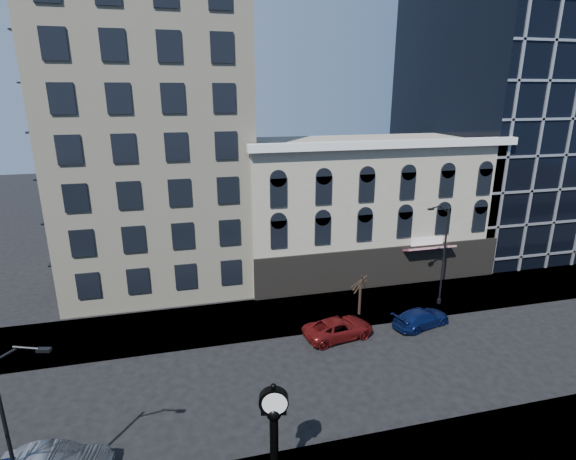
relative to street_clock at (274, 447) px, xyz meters
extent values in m
plane|color=black|center=(1.41, 7.22, -2.55)|extent=(160.00, 160.00, 0.00)
cube|color=gray|center=(1.41, 15.22, -2.49)|extent=(160.00, 6.00, 0.12)
cube|color=beige|center=(-4.59, 26.22, 16.45)|extent=(15.00, 15.00, 38.00)
cube|color=#A19A85|center=(13.41, 23.22, 3.45)|extent=(22.00, 10.00, 12.00)
cube|color=white|center=(13.41, 18.02, 9.65)|extent=(22.60, 0.80, 0.60)
cube|color=black|center=(13.41, 18.17, -0.75)|extent=(22.00, 0.30, 3.60)
cube|color=maroon|center=(17.41, 17.62, 0.85)|extent=(4.50, 1.18, 0.55)
cube|color=black|center=(33.41, 28.22, 11.45)|extent=(20.00, 20.00, 28.00)
cylinder|color=black|center=(0.00, 0.00, -0.10)|extent=(0.35, 0.35, 3.21)
sphere|color=black|center=(0.00, 0.00, 1.61)|extent=(0.62, 0.62, 0.62)
cube|color=black|center=(0.00, 0.00, 1.73)|extent=(1.03, 0.45, 0.28)
cylinder|color=black|center=(0.00, 0.00, 2.17)|extent=(1.20, 0.60, 1.15)
cylinder|color=white|center=(0.00, -0.19, 2.17)|extent=(0.96, 0.23, 0.97)
cylinder|color=white|center=(0.00, 0.19, 2.17)|extent=(0.96, 0.23, 0.97)
sphere|color=black|center=(0.00, 0.00, 2.83)|extent=(0.22, 0.22, 0.22)
cylinder|color=black|center=(-9.67, 1.22, 1.30)|extent=(0.14, 0.14, 7.45)
cube|color=black|center=(-8.07, 0.82, 5.16)|extent=(0.51, 0.30, 0.12)
cylinder|color=black|center=(16.42, 14.00, 1.47)|extent=(0.15, 0.15, 7.80)
cylinder|color=black|center=(16.42, 14.00, -2.25)|extent=(0.33, 0.33, 0.36)
cube|color=black|center=(14.76, 13.53, 5.50)|extent=(0.53, 0.33, 0.13)
cylinder|color=black|center=(9.60, 13.88, -1.29)|extent=(0.21, 0.21, 2.28)
imported|color=maroon|center=(7.00, 11.31, -1.87)|extent=(5.18, 3.03, 1.35)
imported|color=#0C194C|center=(13.27, 11.30, -1.90)|extent=(4.81, 2.94, 1.30)
camera|label=1|loc=(-3.04, -14.26, 13.58)|focal=28.00mm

